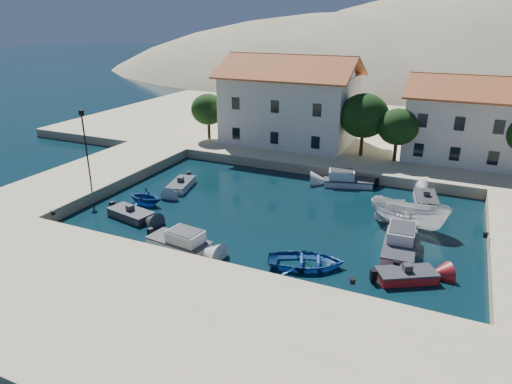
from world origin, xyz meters
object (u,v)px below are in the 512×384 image
building_mid (461,117)px  rowboat_south (306,266)px  cabin_cruiser_south (179,241)px  boat_east (407,227)px  building_left (290,98)px  cabin_cruiser_east (400,244)px  lamppost (85,138)px

building_mid → rowboat_south: 27.39m
cabin_cruiser_south → boat_east: size_ratio=0.80×
cabin_cruiser_south → building_left: bearing=101.3°
building_left → cabin_cruiser_east: bearing=-52.5°
building_mid → lamppost: (-29.50, -21.00, -0.47)m
cabin_cruiser_south → lamppost: bearing=162.7°
building_mid → lamppost: 36.21m
lamppost → cabin_cruiser_east: size_ratio=1.20×
rowboat_south → building_mid: bearing=-35.0°
rowboat_south → boat_east: boat_east is taller
rowboat_south → cabin_cruiser_east: cabin_cruiser_east is taller
building_left → lamppost: 23.10m
cabin_cruiser_east → lamppost: bearing=85.6°
building_left → cabin_cruiser_south: building_left is taller
building_mid → cabin_cruiser_south: 31.86m
building_mid → boat_east: bearing=-97.9°
building_mid → lamppost: building_mid is taller
building_mid → boat_east: size_ratio=1.81×
building_mid → boat_east: 18.14m
rowboat_south → boat_east: size_ratio=0.83×
building_mid → boat_east: building_mid is taller
building_left → lamppost: building_left is taller
lamppost → cabin_cruiser_south: (13.41, -6.09, -4.28)m
boat_east → cabin_cruiser_east: bearing=-173.3°
building_mid → building_left: bearing=-176.8°
building_mid → cabin_cruiser_east: (-2.41, -21.31, -4.75)m
lamppost → boat_east: size_ratio=1.07×
boat_east → lamppost: bearing=104.8°
cabin_cruiser_east → boat_east: bearing=-3.8°
rowboat_south → lamppost: bearing=58.7°
building_left → building_mid: (18.00, 1.00, -0.71)m
cabin_cruiser_south → rowboat_south: size_ratio=0.97×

